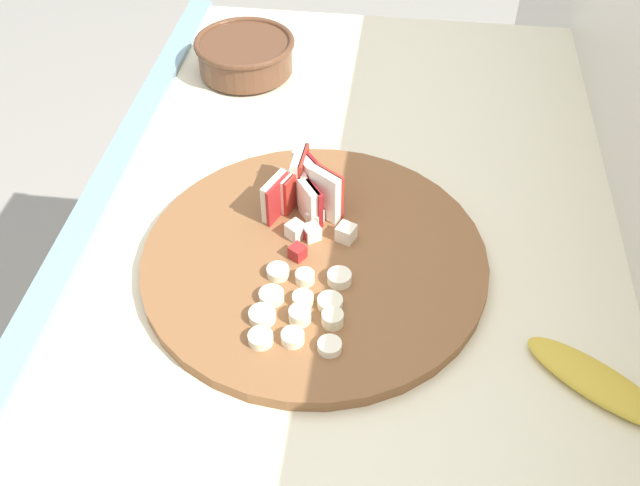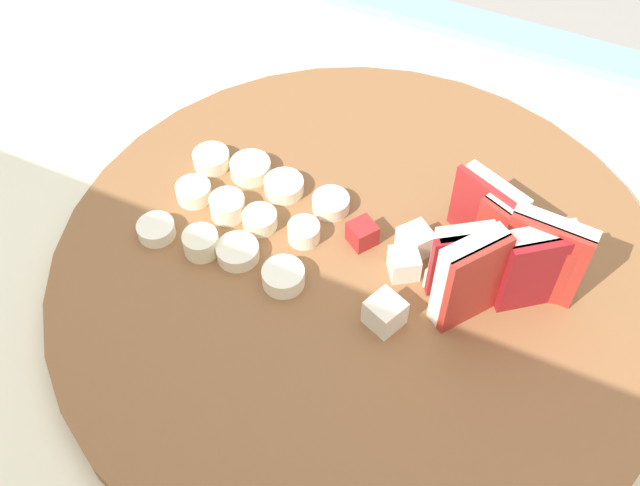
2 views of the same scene
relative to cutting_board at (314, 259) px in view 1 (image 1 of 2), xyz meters
name	(u,v)px [view 1 (image 1 of 2)]	position (x,y,z in m)	size (l,w,h in m)	color
tiled_countertop	(337,417)	(-0.06, 0.03, -0.44)	(1.14, 0.69, 0.89)	beige
tile_backsplash	(592,370)	(-0.06, 0.39, -0.24)	(2.40, 0.04, 1.29)	silver
cutting_board	(314,259)	(0.00, 0.00, 0.00)	(0.41, 0.41, 0.02)	brown
apple_wedge_fan	(304,187)	(-0.09, -0.02, 0.04)	(0.09, 0.10, 0.07)	#A32323
apple_dice_pile	(315,232)	(-0.03, 0.00, 0.02)	(0.08, 0.09, 0.02)	white
banana_slice_rows	(301,307)	(0.09, 0.00, 0.01)	(0.12, 0.11, 0.02)	#F4EAC6
ceramic_bowl	(245,54)	(-0.41, -0.17, 0.03)	(0.16, 0.16, 0.06)	brown
banana_peel	(597,381)	(0.13, 0.31, 0.00)	(0.16, 0.05, 0.02)	gold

